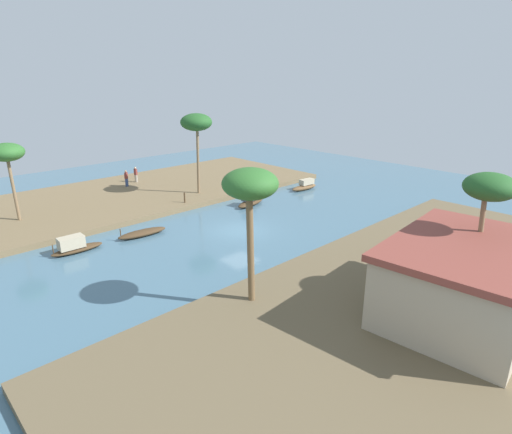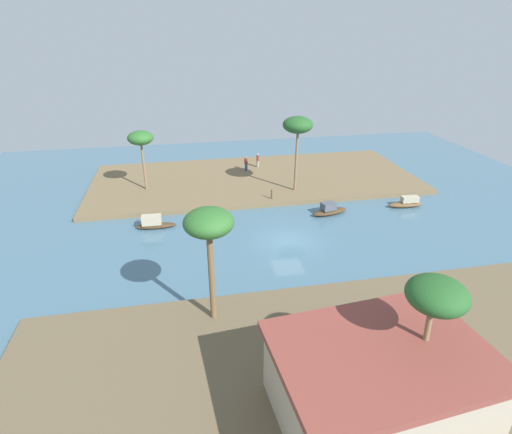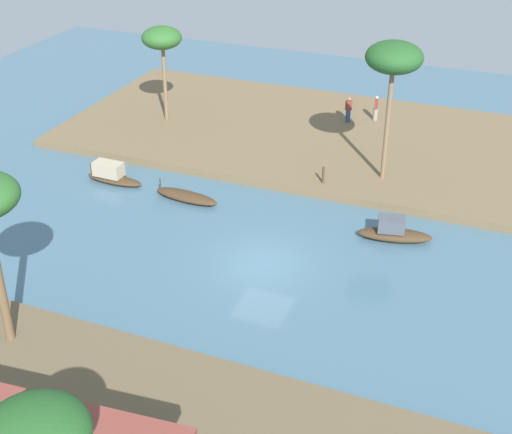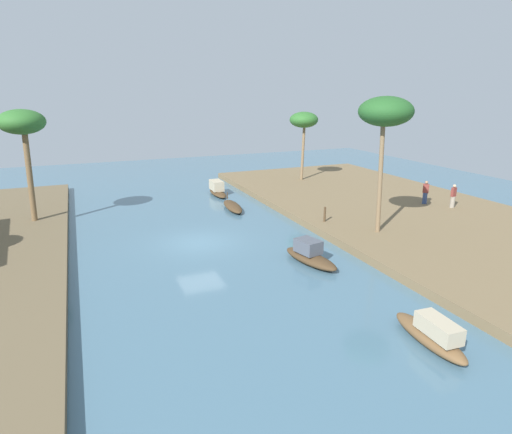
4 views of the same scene
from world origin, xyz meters
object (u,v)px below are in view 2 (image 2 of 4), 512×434
object	(u,v)px
person_on_near_bank	(246,164)
mooring_post	(272,194)
palm_tree_left_near	(298,126)
palm_tree_right_short	(436,298)
sampan_with_red_awning	(329,210)
sampan_with_tall_canopy	(407,203)
riverside_building	(378,384)
person_by_mooring	(258,161)
palm_tree_right_tall	(209,226)
sampan_near_left_bank	(210,223)
palm_tree_left_far	(140,139)
sampan_open_hull	(154,223)

from	to	relation	value
person_on_near_bank	mooring_post	distance (m)	9.19
person_on_near_bank	palm_tree_left_near	distance (m)	10.30
palm_tree_right_short	sampan_with_red_awning	bearing A→B (deg)	-100.40
sampan_with_tall_canopy	mooring_post	xyz separation A→B (m)	(12.72, -3.53, 0.50)
sampan_with_red_awning	riverside_building	bearing A→B (deg)	62.45
palm_tree_right_short	palm_tree_left_near	bearing A→B (deg)	-94.41
sampan_with_tall_canopy	riverside_building	size ratio (longest dim) A/B	0.37
person_on_near_bank	person_by_mooring	world-z (taller)	person_on_near_bank
palm_tree_right_tall	palm_tree_left_near	bearing A→B (deg)	-118.90
palm_tree_right_tall	palm_tree_right_short	xyz separation A→B (m)	(-8.24, 7.84, -0.08)
sampan_with_red_awning	palm_tree_right_tall	distance (m)	18.86
sampan_with_red_awning	person_on_near_bank	world-z (taller)	person_on_near_bank
sampan_near_left_bank	mooring_post	distance (m)	7.56
riverside_building	mooring_post	bearing A→B (deg)	-97.83
palm_tree_right_tall	palm_tree_right_short	distance (m)	11.38
palm_tree_left_far	riverside_building	world-z (taller)	palm_tree_left_far
sampan_with_red_awning	person_by_mooring	distance (m)	14.48
sampan_with_red_awning	palm_tree_right_short	distance (m)	22.16
person_by_mooring	palm_tree_right_tall	size ratio (longest dim) A/B	0.24
palm_tree_left_far	palm_tree_right_short	bearing A→B (deg)	113.96
sampan_with_red_awning	riverside_building	world-z (taller)	riverside_building
sampan_with_tall_canopy	palm_tree_right_short	distance (m)	25.01
sampan_with_red_awning	palm_tree_left_near	distance (m)	8.91
sampan_with_red_awning	palm_tree_left_far	xyz separation A→B (m)	(17.14, -8.89, 5.39)
palm_tree_left_far	riverside_building	bearing A→B (deg)	110.54
sampan_with_tall_canopy	palm_tree_right_tall	world-z (taller)	palm_tree_right_tall
sampan_with_red_awning	mooring_post	world-z (taller)	mooring_post
person_on_near_bank	riverside_building	bearing A→B (deg)	49.03
palm_tree_left_near	palm_tree_right_short	size ratio (longest dim) A/B	1.15
palm_tree_left_near	palm_tree_left_far	distance (m)	15.77
sampan_with_tall_canopy	palm_tree_left_far	world-z (taller)	palm_tree_left_far
sampan_near_left_bank	palm_tree_left_near	size ratio (longest dim) A/B	0.50
sampan_open_hull	sampan_with_tall_canopy	world-z (taller)	sampan_open_hull
palm_tree_left_near	palm_tree_right_tall	distance (m)	21.30
mooring_post	person_on_near_bank	bearing A→B (deg)	-83.54
palm_tree_right_tall	riverside_building	world-z (taller)	palm_tree_right_tall
person_on_near_bank	sampan_near_left_bank	bearing A→B (deg)	26.52
sampan_open_hull	riverside_building	xyz separation A→B (m)	(-10.19, 21.45, 1.87)
person_by_mooring	riverside_building	distance (m)	35.12
person_by_mooring	palm_tree_right_tall	bearing A→B (deg)	154.83
sampan_with_tall_canopy	mooring_post	size ratio (longest dim) A/B	3.62
person_by_mooring	palm_tree_left_far	bearing A→B (deg)	102.13
sampan_near_left_bank	palm_tree_right_tall	size ratio (longest dim) A/B	0.55
sampan_open_hull	palm_tree_right_short	distance (m)	25.20
palm_tree_right_tall	palm_tree_left_far	bearing A→B (deg)	-77.12
person_on_near_bank	sampan_open_hull	bearing A→B (deg)	9.95
sampan_open_hull	sampan_with_red_awning	distance (m)	16.06
person_by_mooring	palm_tree_left_near	distance (m)	10.59
palm_tree_right_short	palm_tree_right_tall	bearing A→B (deg)	-43.57
sampan_with_tall_canopy	palm_tree_left_near	world-z (taller)	palm_tree_left_near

